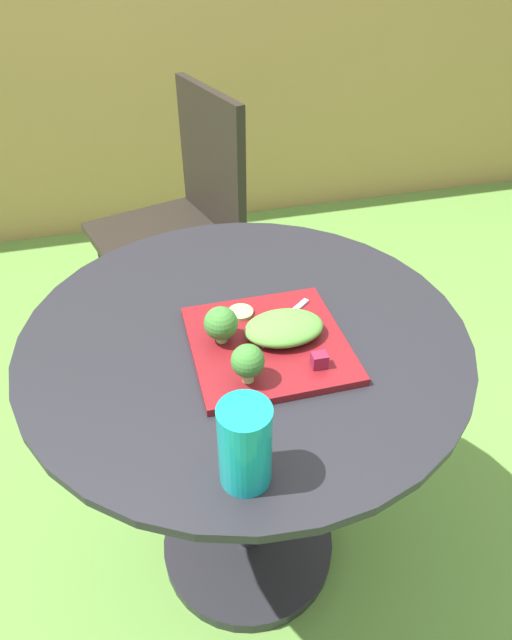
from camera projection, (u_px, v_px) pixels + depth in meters
ground_plane at (248, 545)px, 1.44m from camera, size 12.00×12.00×0.00m
bamboo_fence at (144, 68)px, 2.42m from camera, size 8.00×0.08×1.51m
patio_table at (246, 437)px, 1.16m from camera, size 0.81×0.81×0.75m
patio_chair at (185, 207)px, 1.84m from camera, size 0.55×0.55×0.90m
salad_plate at (268, 344)px, 0.93m from camera, size 0.26×0.26×0.01m
drinking_glass at (245, 449)px, 0.69m from camera, size 0.07×0.07×0.13m
fork at (279, 326)px, 0.96m from camera, size 0.13×0.11×0.00m
lettuce_mound at (284, 328)px, 0.93m from camera, size 0.14×0.10×0.04m
broccoli_floret_0 at (221, 324)px, 0.91m from camera, size 0.06×0.06×0.07m
broccoli_floret_1 at (248, 361)px, 0.83m from camera, size 0.05×0.05×0.07m
cucumber_slice_0 at (241, 312)px, 0.99m from camera, size 0.05×0.05×0.01m
beet_chunk_0 at (319, 360)px, 0.87m from camera, size 0.03×0.02×0.03m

